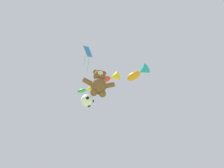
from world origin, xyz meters
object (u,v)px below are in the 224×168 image
fish_kite_emerald (85,90)px  diamond_kite (88,53)px  teddy_bear_kite (99,83)px  soccer_ball_kite (87,100)px  fish_kite_tangerine (138,73)px  fish_kite_crimson (109,78)px

fish_kite_emerald → diamond_kite: (-0.27, -3.40, 1.26)m
teddy_bear_kite → diamond_kite: bearing=173.3°
soccer_ball_kite → fish_kite_emerald: bearing=93.2°
soccer_ball_kite → fish_kite_tangerine: 4.28m
fish_kite_crimson → fish_kite_emerald: size_ratio=1.50×
fish_kite_tangerine → diamond_kite: diamond_kite is taller
teddy_bear_kite → diamond_kite: size_ratio=0.82×
soccer_ball_kite → fish_kite_tangerine: (3.44, -0.92, 2.38)m
teddy_bear_kite → soccer_ball_kite: size_ratio=2.73×
teddy_bear_kite → fish_kite_crimson: size_ratio=1.07×
soccer_ball_kite → fish_kite_tangerine: fish_kite_tangerine is taller
fish_kite_crimson → teddy_bear_kite: bearing=-124.1°
fish_kite_crimson → fish_kite_tangerine: bearing=-50.1°
soccer_ball_kite → diamond_kite: diamond_kite is taller
fish_kite_emerald → diamond_kite: bearing=-94.5°
fish_kite_tangerine → fish_kite_emerald: bearing=131.0°
fish_kite_emerald → fish_kite_crimson: bearing=-47.8°
fish_kite_tangerine → fish_kite_crimson: 2.96m
soccer_ball_kite → fish_kite_tangerine: size_ratio=0.45×
diamond_kite → fish_kite_tangerine: bearing=-11.1°
fish_kite_tangerine → fish_kite_crimson: size_ratio=0.86×
fish_kite_emerald → soccer_ball_kite: bearing=-86.8°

